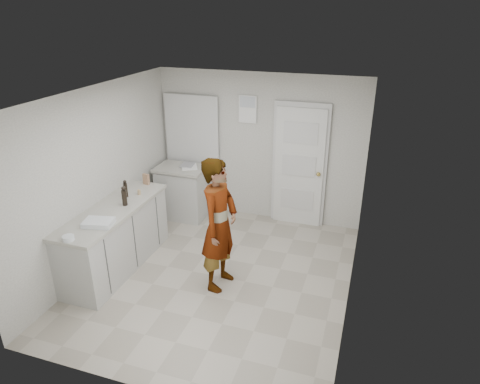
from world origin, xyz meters
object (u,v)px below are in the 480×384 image
(cake_mix_box, at_px, (146,179))
(egg_bowl, at_px, (68,238))
(oil_cruet_a, at_px, (124,196))
(oil_cruet_b, at_px, (126,189))
(person, at_px, (219,225))
(baking_dish, at_px, (99,223))
(spice_jar, at_px, (139,192))

(cake_mix_box, xyz_separation_m, egg_bowl, (-0.01, -1.80, -0.06))
(oil_cruet_a, height_order, oil_cruet_b, oil_cruet_a)
(oil_cruet_b, bearing_deg, person, -11.86)
(person, distance_m, oil_cruet_b, 1.59)
(oil_cruet_b, distance_m, baking_dish, 0.87)
(cake_mix_box, height_order, oil_cruet_b, oil_cruet_b)
(spice_jar, bearing_deg, egg_bowl, -94.36)
(oil_cruet_b, xyz_separation_m, egg_bowl, (0.02, -1.29, -0.10))
(oil_cruet_a, xyz_separation_m, egg_bowl, (-0.11, -1.04, -0.11))
(oil_cruet_a, distance_m, egg_bowl, 1.06)
(baking_dish, bearing_deg, oil_cruet_b, 98.97)
(spice_jar, xyz_separation_m, oil_cruet_a, (-0.00, -0.38, 0.10))
(cake_mix_box, relative_size, oil_cruet_b, 0.63)
(cake_mix_box, distance_m, oil_cruet_a, 0.76)
(spice_jar, xyz_separation_m, oil_cruet_b, (-0.13, -0.13, 0.09))
(person, distance_m, baking_dish, 1.51)
(cake_mix_box, height_order, spice_jar, cake_mix_box)
(cake_mix_box, xyz_separation_m, oil_cruet_b, (-0.04, -0.51, 0.04))
(oil_cruet_a, distance_m, baking_dish, 0.62)
(baking_dish, height_order, egg_bowl, baking_dish)
(oil_cruet_a, height_order, baking_dish, oil_cruet_a)
(spice_jar, relative_size, baking_dish, 0.18)
(cake_mix_box, relative_size, oil_cruet_a, 0.59)
(spice_jar, distance_m, oil_cruet_b, 0.21)
(person, bearing_deg, spice_jar, 78.55)
(person, distance_m, spice_jar, 1.49)
(spice_jar, distance_m, baking_dish, 0.99)
(oil_cruet_a, bearing_deg, spice_jar, 89.93)
(person, height_order, egg_bowl, person)
(person, bearing_deg, oil_cruet_a, 93.12)
(spice_jar, relative_size, oil_cruet_b, 0.29)
(cake_mix_box, bearing_deg, oil_cruet_a, -69.85)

